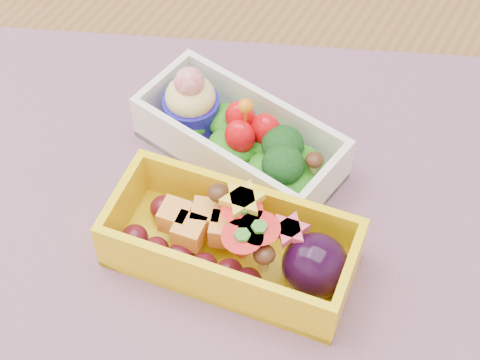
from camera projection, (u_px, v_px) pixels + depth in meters
The scene contains 4 objects.
table at pixel (204, 231), 0.77m from camera, with size 1.20×0.80×0.75m.
placemat at pixel (229, 208), 0.66m from camera, with size 0.53×0.41×0.00m, color gray.
bento_white at pixel (239, 137), 0.68m from camera, with size 0.19×0.11×0.07m.
bento_yellow at pixel (236, 244), 0.61m from camera, with size 0.20×0.11×0.06m.
Camera 1 is at (0.24, -0.36, 1.29)m, focal length 59.08 mm.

